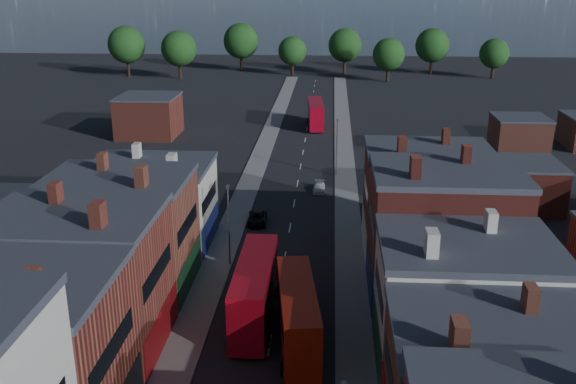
# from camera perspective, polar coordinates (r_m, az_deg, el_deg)

# --- Properties ---
(pavement_west) EXTENTS (3.00, 200.00, 0.12)m
(pavement_west) POSITION_cam_1_polar(r_m,az_deg,el_deg) (81.55, -3.93, -0.40)
(pavement_west) COLOR gray
(pavement_west) RESTS_ON ground
(pavement_east) EXTENTS (3.00, 200.00, 0.12)m
(pavement_east) POSITION_cam_1_polar(r_m,az_deg,el_deg) (80.87, 5.24, -0.60)
(pavement_east) COLOR gray
(pavement_east) RESTS_ON ground
(lamp_post_2) EXTENTS (0.25, 0.70, 8.12)m
(lamp_post_2) POSITION_cam_1_polar(r_m,az_deg,el_deg) (61.21, -5.30, -2.47)
(lamp_post_2) COLOR slate
(lamp_post_2) RESTS_ON ground
(lamp_post_3) EXTENTS (0.25, 0.70, 8.12)m
(lamp_post_3) POSITION_cam_1_polar(r_m,az_deg,el_deg) (89.07, 4.37, 4.37)
(lamp_post_3) COLOR slate
(lamp_post_3) RESTS_ON ground
(bus_0) EXTENTS (3.05, 11.99, 5.18)m
(bus_0) POSITION_cam_1_polar(r_m,az_deg,el_deg) (52.08, -2.97, -8.70)
(bus_0) COLOR #A10916
(bus_0) RESTS_ON ground
(bus_1) EXTENTS (3.99, 11.63, 4.92)m
(bus_1) POSITION_cam_1_polar(r_m,az_deg,el_deg) (48.78, 0.85, -10.91)
(bus_1) COLOR #A01B09
(bus_1) RESTS_ON ground
(bus_2) EXTENTS (3.40, 11.34, 4.83)m
(bus_2) POSITION_cam_1_polar(r_m,az_deg,el_deg) (118.50, 2.48, 7.00)
(bus_2) COLOR #9E0617
(bus_2) RESTS_ON ground
(car_2) EXTENTS (2.27, 4.55, 1.24)m
(car_2) POSITION_cam_1_polar(r_m,az_deg,el_deg) (72.69, -2.76, -2.35)
(car_2) COLOR black
(car_2) RESTS_ON ground
(car_3) EXTENTS (1.63, 3.74, 1.07)m
(car_3) POSITION_cam_1_polar(r_m,az_deg,el_deg) (83.36, 2.78, 0.40)
(car_3) COLOR white
(car_3) RESTS_ON ground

